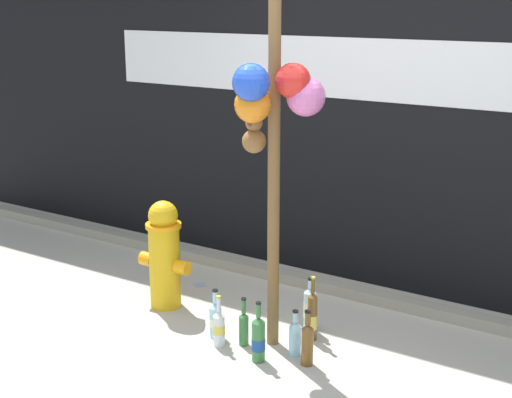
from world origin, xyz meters
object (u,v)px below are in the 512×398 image
at_px(bottle_5, 312,316).
at_px(bottle_7, 310,309).
at_px(bottle_0, 258,339).
at_px(bottle_1, 307,343).
at_px(bottle_2, 295,337).
at_px(memorial_post, 275,68).
at_px(fire_hydrant, 164,254).
at_px(bottle_6, 244,327).
at_px(bottle_3, 216,319).
at_px(bottle_4, 219,328).

bearing_deg(bottle_5, bottle_7, 126.75).
relative_size(bottle_0, bottle_1, 1.10).
xyz_separation_m(bottle_2, bottle_5, (-0.01, 0.24, 0.04)).
distance_m(memorial_post, fire_hydrant, 1.65).
relative_size(fire_hydrant, bottle_1, 2.22).
bearing_deg(bottle_5, fire_hydrant, -175.35).
xyz_separation_m(bottle_1, bottle_6, (-0.46, 0.01, -0.02)).
height_order(bottle_3, bottle_6, bottle_3).
bearing_deg(bottle_2, bottle_7, 104.58).
relative_size(bottle_3, bottle_6, 1.03).
xyz_separation_m(bottle_2, bottle_4, (-0.46, -0.15, 0.00)).
relative_size(bottle_2, bottle_7, 0.80).
bearing_deg(bottle_6, bottle_3, -179.23).
distance_m(bottle_0, bottle_4, 0.31).
xyz_separation_m(bottle_2, bottle_3, (-0.55, -0.06, 0.00)).
relative_size(fire_hydrant, bottle_2, 2.62).
bearing_deg(bottle_1, fire_hydrant, 170.22).
bearing_deg(bottle_0, bottle_5, 72.65).
bearing_deg(bottle_0, bottle_1, 23.52).
xyz_separation_m(memorial_post, bottle_5, (0.15, 0.22, -1.56)).
xyz_separation_m(bottle_1, bottle_5, (-0.13, 0.31, 0.02)).
xyz_separation_m(bottle_0, bottle_3, (-0.40, 0.12, -0.02)).
distance_m(bottle_3, bottle_5, 0.62).
distance_m(bottle_5, bottle_6, 0.44).
height_order(bottle_6, bottle_7, bottle_7).
relative_size(bottle_2, bottle_5, 0.69).
xyz_separation_m(bottle_0, bottle_7, (0.06, 0.53, 0.01)).
bearing_deg(memorial_post, bottle_7, 76.92).
bearing_deg(bottle_7, bottle_0, -96.06).
relative_size(bottle_2, bottle_6, 0.93).
relative_size(bottle_5, bottle_6, 1.35).
height_order(bottle_4, bottle_7, bottle_7).
bearing_deg(bottle_4, bottle_2, 18.31).
distance_m(bottle_3, bottle_4, 0.13).
bearing_deg(bottle_7, fire_hydrant, -169.48).
distance_m(bottle_1, bottle_5, 0.34).
xyz_separation_m(bottle_1, bottle_2, (-0.12, 0.07, -0.02)).
bearing_deg(bottle_3, fire_hydrant, 160.34).
bearing_deg(bottle_6, bottle_2, 9.80).
distance_m(memorial_post, bottle_3, 1.64).
distance_m(bottle_6, bottle_7, 0.47).
relative_size(fire_hydrant, bottle_0, 2.02).
bearing_deg(bottle_5, bottle_2, -87.08).
xyz_separation_m(memorial_post, bottle_7, (0.08, 0.33, -1.56)).
relative_size(bottle_2, bottle_4, 0.87).
xyz_separation_m(fire_hydrant, bottle_5, (1.12, 0.09, -0.23)).
distance_m(memorial_post, bottle_0, 1.59).
bearing_deg(bottle_3, bottle_0, -17.09).
relative_size(bottle_0, bottle_6, 1.20).
height_order(bottle_5, bottle_7, bottle_5).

